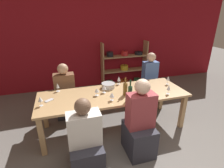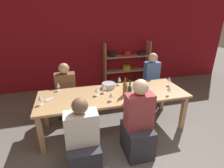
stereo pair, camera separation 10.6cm
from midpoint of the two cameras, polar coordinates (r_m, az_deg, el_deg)
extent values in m
cube|color=maroon|center=(5.22, -4.95, 13.70)|extent=(8.80, 0.06, 2.70)
cube|color=tan|center=(5.22, -1.79, 6.06)|extent=(0.04, 0.30, 1.33)
cube|color=tan|center=(5.68, 12.07, 6.92)|extent=(0.04, 0.30, 1.33)
cube|color=tan|center=(5.62, 5.20, 0.20)|extent=(1.39, 0.30, 0.04)
cylinder|color=#338447|center=(5.46, 0.65, 0.52)|extent=(0.18, 0.18, 0.13)
sphere|color=black|center=(5.43, 0.65, 1.25)|extent=(0.02, 0.02, 0.02)
cylinder|color=#E0561E|center=(5.59, 5.22, 0.84)|extent=(0.25, 0.25, 0.10)
sphere|color=black|center=(5.57, 5.24, 1.42)|extent=(0.02, 0.02, 0.02)
cylinder|color=#338447|center=(5.76, 9.55, 1.24)|extent=(0.21, 0.21, 0.09)
sphere|color=black|center=(5.74, 9.59, 1.79)|extent=(0.02, 0.02, 0.02)
cube|color=tan|center=(5.47, 5.36, 4.50)|extent=(1.39, 0.30, 0.04)
cylinder|color=gold|center=(5.44, 5.39, 5.39)|extent=(0.23, 0.23, 0.14)
sphere|color=black|center=(5.42, 5.42, 6.22)|extent=(0.02, 0.02, 0.02)
cube|color=tan|center=(5.35, 5.53, 9.03)|extent=(1.39, 0.30, 0.04)
cylinder|color=black|center=(5.19, 0.69, 9.70)|extent=(0.20, 0.20, 0.14)
sphere|color=black|center=(5.18, 0.70, 10.56)|extent=(0.02, 0.02, 0.02)
cylinder|color=red|center=(5.33, 5.56, 9.90)|extent=(0.20, 0.20, 0.13)
sphere|color=black|center=(5.32, 5.59, 10.72)|extent=(0.02, 0.02, 0.02)
cylinder|color=black|center=(5.51, 10.14, 9.86)|extent=(0.23, 0.23, 0.09)
sphere|color=black|center=(5.50, 10.18, 10.45)|extent=(0.02, 0.02, 0.02)
cube|color=tan|center=(3.24, 1.39, -3.43)|extent=(2.72, 0.93, 0.04)
cube|color=tan|center=(3.04, -21.26, -15.26)|extent=(0.08, 0.08, 0.69)
cube|color=tan|center=(3.67, 22.99, -8.64)|extent=(0.08, 0.08, 0.69)
cube|color=tan|center=(3.68, -20.21, -8.08)|extent=(0.08, 0.08, 0.69)
cube|color=tan|center=(4.21, 16.85, -3.66)|extent=(0.08, 0.08, 0.69)
cylinder|color=#B7BABC|center=(3.47, -0.22, -0.47)|extent=(0.26, 0.26, 0.09)
torus|color=#B7BABC|center=(3.45, -0.22, 0.21)|extent=(0.27, 0.27, 0.01)
cylinder|color=brown|center=(3.14, 5.22, -1.82)|extent=(0.08, 0.08, 0.22)
cone|color=brown|center=(3.09, 5.30, 0.34)|extent=(0.08, 0.08, 0.04)
cylinder|color=brown|center=(3.07, 5.34, 1.31)|extent=(0.03, 0.03, 0.08)
cylinder|color=#19381E|center=(2.98, 6.72, -3.09)|extent=(0.07, 0.07, 0.24)
cone|color=#19381E|center=(2.93, 6.84, -0.71)|extent=(0.07, 0.07, 0.03)
cylinder|color=#19381E|center=(2.90, 6.89, 0.40)|extent=(0.03, 0.03, 0.09)
cylinder|color=white|center=(3.27, 7.07, -2.97)|extent=(0.06, 0.06, 0.00)
cylinder|color=white|center=(3.26, 7.09, -2.44)|extent=(0.01, 0.01, 0.06)
cone|color=white|center=(3.23, 7.16, -1.21)|extent=(0.07, 0.07, 0.09)
cylinder|color=maroon|center=(3.23, 7.14, -1.58)|extent=(0.04, 0.04, 0.04)
cylinder|color=white|center=(3.81, 18.73, -0.26)|extent=(0.06, 0.06, 0.00)
cylinder|color=white|center=(3.80, 18.82, 0.38)|extent=(0.01, 0.01, 0.09)
cone|color=white|center=(3.77, 18.98, 1.61)|extent=(0.07, 0.07, 0.09)
cylinder|color=white|center=(3.18, -4.09, -3.63)|extent=(0.07, 0.07, 0.00)
cylinder|color=white|center=(3.16, -4.11, -3.06)|extent=(0.01, 0.01, 0.07)
cone|color=white|center=(3.13, -4.14, -1.93)|extent=(0.08, 0.08, 0.07)
cylinder|color=maroon|center=(3.14, -4.13, -2.22)|extent=(0.05, 0.05, 0.03)
cylinder|color=white|center=(2.99, 0.75, -5.31)|extent=(0.06, 0.06, 0.00)
cylinder|color=white|center=(2.98, 0.75, -4.75)|extent=(0.01, 0.01, 0.06)
cone|color=white|center=(2.95, 0.76, -3.51)|extent=(0.08, 0.08, 0.08)
cylinder|color=maroon|center=(2.95, 0.75, -3.88)|extent=(0.05, 0.05, 0.03)
cylinder|color=white|center=(3.37, 18.76, -3.29)|extent=(0.06, 0.06, 0.00)
cylinder|color=white|center=(3.35, 18.84, -2.66)|extent=(0.01, 0.01, 0.08)
cone|color=white|center=(3.32, 19.03, -1.28)|extent=(0.07, 0.07, 0.10)
cylinder|color=beige|center=(3.33, 18.98, -1.69)|extent=(0.04, 0.04, 0.04)
cylinder|color=white|center=(3.28, -1.67, -2.76)|extent=(0.07, 0.07, 0.00)
cylinder|color=white|center=(3.26, -1.68, -2.22)|extent=(0.01, 0.01, 0.06)
cone|color=white|center=(3.23, -1.69, -1.03)|extent=(0.08, 0.08, 0.08)
cylinder|color=white|center=(3.49, -16.16, -2.02)|extent=(0.07, 0.07, 0.00)
cylinder|color=white|center=(3.48, -16.22, -1.48)|extent=(0.01, 0.01, 0.07)
cone|color=white|center=(3.45, -16.37, -0.24)|extent=(0.06, 0.06, 0.09)
cylinder|color=beige|center=(3.46, -16.32, -0.61)|extent=(0.03, 0.03, 0.04)
cylinder|color=white|center=(3.65, 3.25, -0.04)|extent=(0.06, 0.06, 0.00)
cylinder|color=white|center=(3.64, 3.26, 0.48)|extent=(0.01, 0.01, 0.07)
cone|color=white|center=(3.61, 3.29, 1.71)|extent=(0.07, 0.07, 0.10)
cylinder|color=maroon|center=(3.62, 3.28, 1.33)|extent=(0.04, 0.04, 0.04)
cylinder|color=white|center=(3.07, -21.23, -6.23)|extent=(0.06, 0.06, 0.00)
cylinder|color=white|center=(3.05, -21.34, -5.54)|extent=(0.01, 0.01, 0.08)
cone|color=white|center=(3.01, -21.54, -4.22)|extent=(0.07, 0.07, 0.08)
cylinder|color=maroon|center=(3.02, -21.49, -4.55)|extent=(0.04, 0.04, 0.03)
cube|color=silver|center=(3.19, -18.94, -4.75)|extent=(0.16, 0.14, 0.01)
cube|color=#2D2D38|center=(2.95, 9.26, -17.43)|extent=(0.41, 0.52, 0.50)
cube|color=#99383D|center=(2.65, 9.96, -8.71)|extent=(0.41, 0.23, 0.55)
sphere|color=beige|center=(2.48, 10.55, -1.01)|extent=(0.23, 0.23, 0.23)
cube|color=#2D2D38|center=(4.04, -13.57, -6.22)|extent=(0.42, 0.53, 0.48)
cube|color=brown|center=(3.84, -14.20, 0.02)|extent=(0.42, 0.23, 0.47)
sphere|color=tan|center=(3.72, -14.69, 4.95)|extent=(0.22, 0.22, 0.22)
cube|color=#2D2D38|center=(2.74, -8.07, -21.76)|extent=(0.45, 0.56, 0.45)
cube|color=silver|center=(2.45, -8.66, -14.01)|extent=(0.45, 0.25, 0.47)
sphere|color=brown|center=(2.26, -9.16, -7.04)|extent=(0.21, 0.21, 0.21)
cube|color=#2D2D38|center=(4.49, 12.89, -3.10)|extent=(0.35, 0.44, 0.48)
cube|color=#4C70B7|center=(4.30, 13.48, 3.26)|extent=(0.35, 0.19, 0.57)
sphere|color=beige|center=(4.19, 13.96, 8.36)|extent=(0.21, 0.21, 0.21)
camera|label=1|loc=(0.05, -89.07, 0.38)|focal=28.00mm
camera|label=2|loc=(0.05, 90.93, -0.38)|focal=28.00mm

